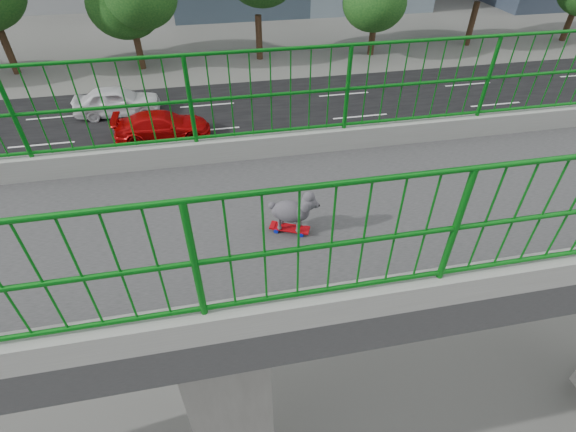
{
  "coord_description": "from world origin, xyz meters",
  "views": [
    {
      "loc": [
        3.56,
        0.25,
        9.96
      ],
      "look_at": [
        -0.11,
        0.97,
        6.93
      ],
      "focal_mm": 25.96,
      "sensor_mm": 36.0,
      "label": 1
    }
  ],
  "objects_px": {
    "car_0": "(13,285)",
    "car_4": "(117,101)",
    "car_1": "(350,181)",
    "car_5": "(68,278)",
    "poodle": "(292,210)",
    "car_3": "(163,126)",
    "skateboard": "(290,228)"
  },
  "relations": [
    {
      "from": "car_0",
      "to": "car_4",
      "type": "height_order",
      "value": "car_4"
    },
    {
      "from": "car_4",
      "to": "car_5",
      "type": "xyz_separation_m",
      "value": [
        12.8,
        0.08,
        -0.05
      ]
    },
    {
      "from": "car_0",
      "to": "car_1",
      "type": "distance_m",
      "value": 11.76
    },
    {
      "from": "poodle",
      "to": "car_5",
      "type": "bearing_deg",
      "value": -114.54
    },
    {
      "from": "car_5",
      "to": "car_1",
      "type": "bearing_deg",
      "value": 108.1
    },
    {
      "from": "skateboard",
      "to": "car_1",
      "type": "relative_size",
      "value": 0.09
    },
    {
      "from": "car_5",
      "to": "poodle",
      "type": "bearing_deg",
      "value": 41.48
    },
    {
      "from": "car_4",
      "to": "car_3",
      "type": "bearing_deg",
      "value": -142.44
    },
    {
      "from": "poodle",
      "to": "car_5",
      "type": "distance_m",
      "value": 10.65
    },
    {
      "from": "skateboard",
      "to": "car_0",
      "type": "height_order",
      "value": "skateboard"
    },
    {
      "from": "car_0",
      "to": "car_5",
      "type": "xyz_separation_m",
      "value": [
        0.0,
        1.53,
        0.01
      ]
    },
    {
      "from": "skateboard",
      "to": "car_1",
      "type": "distance_m",
      "value": 12.11
    },
    {
      "from": "car_0",
      "to": "car_1",
      "type": "xyz_separation_m",
      "value": [
        -3.2,
        11.31,
        0.1
      ]
    },
    {
      "from": "car_3",
      "to": "car_5",
      "type": "bearing_deg",
      "value": 166.08
    },
    {
      "from": "poodle",
      "to": "car_3",
      "type": "height_order",
      "value": "poodle"
    },
    {
      "from": "poodle",
      "to": "car_3",
      "type": "distance_m",
      "value": 17.48
    },
    {
      "from": "car_1",
      "to": "car_5",
      "type": "height_order",
      "value": "car_1"
    },
    {
      "from": "car_4",
      "to": "car_0",
      "type": "bearing_deg",
      "value": 173.56
    },
    {
      "from": "car_5",
      "to": "car_3",
      "type": "bearing_deg",
      "value": 166.08
    },
    {
      "from": "car_1",
      "to": "car_4",
      "type": "bearing_deg",
      "value": -134.21
    },
    {
      "from": "car_0",
      "to": "car_3",
      "type": "height_order",
      "value": "car_0"
    },
    {
      "from": "car_4",
      "to": "car_1",
      "type": "bearing_deg",
      "value": -134.21
    },
    {
      "from": "car_3",
      "to": "car_0",
      "type": "bearing_deg",
      "value": 157.86
    },
    {
      "from": "poodle",
      "to": "car_0",
      "type": "bearing_deg",
      "value": -107.58
    },
    {
      "from": "skateboard",
      "to": "car_4",
      "type": "height_order",
      "value": "skateboard"
    },
    {
      "from": "poodle",
      "to": "car_4",
      "type": "height_order",
      "value": "poodle"
    },
    {
      "from": "skateboard",
      "to": "poodle",
      "type": "distance_m",
      "value": 0.26
    },
    {
      "from": "car_4",
      "to": "poodle",
      "type": "bearing_deg",
      "value": -163.59
    },
    {
      "from": "car_1",
      "to": "car_3",
      "type": "distance_m",
      "value": 9.79
    },
    {
      "from": "skateboard",
      "to": "car_0",
      "type": "bearing_deg",
      "value": -107.63
    },
    {
      "from": "car_0",
      "to": "skateboard",
      "type": "bearing_deg",
      "value": 48.39
    },
    {
      "from": "car_4",
      "to": "car_5",
      "type": "distance_m",
      "value": 12.8
    }
  ]
}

